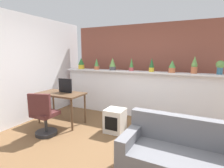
# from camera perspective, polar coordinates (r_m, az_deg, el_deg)

# --- Properties ---
(ground_plane) EXTENTS (12.00, 12.00, 0.00)m
(ground_plane) POSITION_cam_1_polar(r_m,az_deg,el_deg) (3.21, -2.50, -21.41)
(ground_plane) COLOR brown
(divider_wall) EXTENTS (4.43, 0.16, 1.18)m
(divider_wall) POSITION_cam_1_polar(r_m,az_deg,el_deg) (4.73, 8.91, -3.47)
(divider_wall) COLOR white
(divider_wall) RESTS_ON ground
(plant_shelf) EXTENTS (4.43, 0.30, 0.04)m
(plant_shelf) POSITION_cam_1_polar(r_m,az_deg,el_deg) (4.59, 8.97, 3.88)
(plant_shelf) COLOR white
(plant_shelf) RESTS_ON divider_wall
(brick_wall_behind) EXTENTS (4.43, 0.10, 2.50)m
(brick_wall_behind) POSITION_cam_1_polar(r_m,az_deg,el_deg) (5.20, 11.01, 4.98)
(brick_wall_behind) COLOR brown
(brick_wall_behind) RESTS_ON ground
(side_wall_left) EXTENTS (0.12, 4.40, 2.60)m
(side_wall_left) POSITION_cam_1_polar(r_m,az_deg,el_deg) (4.72, -27.61, 4.22)
(side_wall_left) COLOR white
(side_wall_left) RESTS_ON ground
(potted_plant_0) EXTENTS (0.18, 0.18, 0.32)m
(potted_plant_0) POSITION_cam_1_polar(r_m,az_deg,el_deg) (5.35, -9.93, 6.62)
(potted_plant_0) COLOR gold
(potted_plant_0) RESTS_ON plant_shelf
(potted_plant_1) EXTENTS (0.15, 0.15, 0.31)m
(potted_plant_1) POSITION_cam_1_polar(r_m,az_deg,el_deg) (5.05, -4.99, 6.35)
(potted_plant_1) COLOR #C66B42
(potted_plant_1) RESTS_ON plant_shelf
(potted_plant_2) EXTENTS (0.18, 0.18, 0.34)m
(potted_plant_2) POSITION_cam_1_polar(r_m,az_deg,el_deg) (4.81, 0.19, 6.50)
(potted_plant_2) COLOR #4C4C51
(potted_plant_2) RESTS_ON plant_shelf
(potted_plant_3) EXTENTS (0.12, 0.12, 0.33)m
(potted_plant_3) POSITION_cam_1_polar(r_m,az_deg,el_deg) (4.66, 6.35, 6.24)
(potted_plant_3) COLOR #B7474C
(potted_plant_3) RESTS_ON plant_shelf
(potted_plant_4) EXTENTS (0.13, 0.13, 0.34)m
(potted_plant_4) POSITION_cam_1_polar(r_m,az_deg,el_deg) (4.48, 12.74, 6.03)
(potted_plant_4) COLOR gold
(potted_plant_4) RESTS_ON plant_shelf
(potted_plant_5) EXTENTS (0.16, 0.16, 0.29)m
(potted_plant_5) POSITION_cam_1_polar(r_m,az_deg,el_deg) (4.39, 18.90, 5.44)
(potted_plant_5) COLOR #C66B42
(potted_plant_5) RESTS_ON plant_shelf
(potted_plant_6) EXTENTS (0.13, 0.13, 0.39)m
(potted_plant_6) POSITION_cam_1_polar(r_m,az_deg,el_deg) (4.40, 25.14, 5.47)
(potted_plant_6) COLOR #C66B42
(potted_plant_6) RESTS_ON plant_shelf
(potted_plant_7) EXTENTS (0.18, 0.18, 0.30)m
(potted_plant_7) POSITION_cam_1_polar(r_m,az_deg,el_deg) (4.45, 31.65, 4.93)
(potted_plant_7) COLOR #386B84
(potted_plant_7) RESTS_ON plant_shelf
(desk) EXTENTS (1.10, 0.60, 0.75)m
(desk) POSITION_cam_1_polar(r_m,az_deg,el_deg) (4.37, -16.16, -3.84)
(desk) COLOR brown
(desk) RESTS_ON ground
(tv_monitor) EXTENTS (0.37, 0.04, 0.33)m
(tv_monitor) POSITION_cam_1_polar(r_m,az_deg,el_deg) (4.33, -14.92, -0.50)
(tv_monitor) COLOR black
(tv_monitor) RESTS_ON desk
(office_chair) EXTENTS (0.50, 0.50, 0.91)m
(office_chair) POSITION_cam_1_polar(r_m,az_deg,el_deg) (3.87, -21.19, -10.11)
(office_chair) COLOR #262628
(office_chair) RESTS_ON ground
(side_cube_shelf) EXTENTS (0.40, 0.41, 0.50)m
(side_cube_shelf) POSITION_cam_1_polar(r_m,az_deg,el_deg) (3.85, 0.97, -11.74)
(side_cube_shelf) COLOR silver
(side_cube_shelf) RESTS_ON ground
(couch) EXTENTS (1.59, 0.82, 0.80)m
(couch) POSITION_cam_1_polar(r_m,az_deg,el_deg) (2.68, 21.57, -21.87)
(couch) COLOR slate
(couch) RESTS_ON ground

